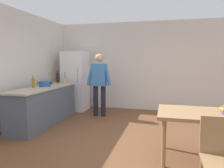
{
  "coord_description": "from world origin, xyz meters",
  "views": [
    {
      "loc": [
        0.81,
        -3.63,
        1.51
      ],
      "look_at": [
        -0.42,
        1.15,
        0.98
      ],
      "focal_mm": 34.09,
      "sensor_mm": 36.0,
      "label": 1
    }
  ],
  "objects_px": {
    "cooking_pot": "(45,84)",
    "chair": "(222,154)",
    "refrigerator": "(75,81)",
    "bottle_oil_amber": "(33,83)",
    "person": "(99,81)",
    "utensil_jar": "(65,81)",
    "bottle_vinegar_tall": "(50,79)",
    "bottle_wine_dark": "(58,77)",
    "dining_table": "(206,118)"
  },
  "relations": [
    {
      "from": "person",
      "to": "utensil_jar",
      "type": "xyz_separation_m",
      "value": [
        -0.89,
        -0.29,
        0.0
      ]
    },
    {
      "from": "dining_table",
      "to": "bottle_wine_dark",
      "type": "height_order",
      "value": "bottle_wine_dark"
    },
    {
      "from": "person",
      "to": "bottle_oil_amber",
      "type": "bearing_deg",
      "value": -133.22
    },
    {
      "from": "dining_table",
      "to": "bottle_oil_amber",
      "type": "height_order",
      "value": "bottle_oil_amber"
    },
    {
      "from": "person",
      "to": "bottle_oil_amber",
      "type": "height_order",
      "value": "person"
    },
    {
      "from": "refrigerator",
      "to": "bottle_wine_dark",
      "type": "bearing_deg",
      "value": -114.55
    },
    {
      "from": "bottle_wine_dark",
      "to": "person",
      "type": "bearing_deg",
      "value": 2.06
    },
    {
      "from": "dining_table",
      "to": "chair",
      "type": "height_order",
      "value": "chair"
    },
    {
      "from": "utensil_jar",
      "to": "refrigerator",
      "type": "bearing_deg",
      "value": 94.33
    },
    {
      "from": "refrigerator",
      "to": "bottle_oil_amber",
      "type": "xyz_separation_m",
      "value": [
        -0.23,
        -1.81,
        0.12
      ]
    },
    {
      "from": "chair",
      "to": "dining_table",
      "type": "bearing_deg",
      "value": 81.43
    },
    {
      "from": "person",
      "to": "bottle_vinegar_tall",
      "type": "bearing_deg",
      "value": -157.62
    },
    {
      "from": "cooking_pot",
      "to": "refrigerator",
      "type": "bearing_deg",
      "value": 84.98
    },
    {
      "from": "refrigerator",
      "to": "cooking_pot",
      "type": "height_order",
      "value": "refrigerator"
    },
    {
      "from": "chair",
      "to": "cooking_pot",
      "type": "height_order",
      "value": "cooking_pot"
    },
    {
      "from": "person",
      "to": "chair",
      "type": "height_order",
      "value": "person"
    },
    {
      "from": "cooking_pot",
      "to": "bottle_wine_dark",
      "type": "height_order",
      "value": "bottle_wine_dark"
    },
    {
      "from": "dining_table",
      "to": "cooking_pot",
      "type": "xyz_separation_m",
      "value": [
        -3.43,
        1.22,
        0.29
      ]
    },
    {
      "from": "refrigerator",
      "to": "chair",
      "type": "bearing_deg",
      "value": -48.03
    },
    {
      "from": "bottle_oil_amber",
      "to": "cooking_pot",
      "type": "bearing_deg",
      "value": 72.85
    },
    {
      "from": "person",
      "to": "refrigerator",
      "type": "bearing_deg",
      "value": 149.77
    },
    {
      "from": "person",
      "to": "cooking_pot",
      "type": "xyz_separation_m",
      "value": [
        -1.08,
        -0.93,
        -0.02
      ]
    },
    {
      "from": "refrigerator",
      "to": "bottle_vinegar_tall",
      "type": "relative_size",
      "value": 5.62
    },
    {
      "from": "utensil_jar",
      "to": "bottle_vinegar_tall",
      "type": "bearing_deg",
      "value": -147.65
    },
    {
      "from": "refrigerator",
      "to": "bottle_vinegar_tall",
      "type": "xyz_separation_m",
      "value": [
        -0.26,
        -1.05,
        0.14
      ]
    },
    {
      "from": "bottle_oil_amber",
      "to": "bottle_wine_dark",
      "type": "height_order",
      "value": "bottle_wine_dark"
    },
    {
      "from": "refrigerator",
      "to": "chair",
      "type": "relative_size",
      "value": 1.98
    },
    {
      "from": "refrigerator",
      "to": "bottle_vinegar_tall",
      "type": "bearing_deg",
      "value": -103.88
    },
    {
      "from": "dining_table",
      "to": "bottle_wine_dark",
      "type": "xyz_separation_m",
      "value": [
        -3.57,
        2.1,
        0.37
      ]
    },
    {
      "from": "bottle_wine_dark",
      "to": "bottle_oil_amber",
      "type": "bearing_deg",
      "value": -88.02
    },
    {
      "from": "bottle_oil_amber",
      "to": "utensil_jar",
      "type": "bearing_deg",
      "value": 72.98
    },
    {
      "from": "cooking_pot",
      "to": "chair",
      "type": "bearing_deg",
      "value": -32.49
    },
    {
      "from": "person",
      "to": "dining_table",
      "type": "bearing_deg",
      "value": -42.41
    },
    {
      "from": "dining_table",
      "to": "cooking_pot",
      "type": "bearing_deg",
      "value": 160.48
    },
    {
      "from": "bottle_wine_dark",
      "to": "dining_table",
      "type": "bearing_deg",
      "value": -30.47
    },
    {
      "from": "refrigerator",
      "to": "utensil_jar",
      "type": "distance_m",
      "value": 0.85
    },
    {
      "from": "bottle_oil_amber",
      "to": "bottle_vinegar_tall",
      "type": "xyz_separation_m",
      "value": [
        -0.03,
        0.76,
        0.02
      ]
    },
    {
      "from": "bottle_wine_dark",
      "to": "refrigerator",
      "type": "bearing_deg",
      "value": 65.45
    },
    {
      "from": "bottle_oil_amber",
      "to": "bottle_wine_dark",
      "type": "xyz_separation_m",
      "value": [
        -0.04,
        1.21,
        0.03
      ]
    },
    {
      "from": "cooking_pot",
      "to": "utensil_jar",
      "type": "relative_size",
      "value": 1.25
    },
    {
      "from": "utensil_jar",
      "to": "bottle_wine_dark",
      "type": "distance_m",
      "value": 0.42
    },
    {
      "from": "person",
      "to": "bottle_wine_dark",
      "type": "xyz_separation_m",
      "value": [
        -1.22,
        -0.04,
        0.07
      ]
    },
    {
      "from": "refrigerator",
      "to": "utensil_jar",
      "type": "xyz_separation_m",
      "value": [
        0.06,
        -0.85,
        0.08
      ]
    },
    {
      "from": "refrigerator",
      "to": "cooking_pot",
      "type": "xyz_separation_m",
      "value": [
        -0.13,
        -1.48,
        0.06
      ]
    },
    {
      "from": "cooking_pot",
      "to": "utensil_jar",
      "type": "height_order",
      "value": "utensil_jar"
    },
    {
      "from": "chair",
      "to": "bottle_vinegar_tall",
      "type": "distance_m",
      "value": 4.45
    },
    {
      "from": "refrigerator",
      "to": "bottle_wine_dark",
      "type": "relative_size",
      "value": 5.29
    },
    {
      "from": "chair",
      "to": "cooking_pot",
      "type": "xyz_separation_m",
      "value": [
        -3.43,
        2.18,
        0.43
      ]
    },
    {
      "from": "bottle_wine_dark",
      "to": "cooking_pot",
      "type": "bearing_deg",
      "value": -80.85
    },
    {
      "from": "refrigerator",
      "to": "utensil_jar",
      "type": "relative_size",
      "value": 5.62
    }
  ]
}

